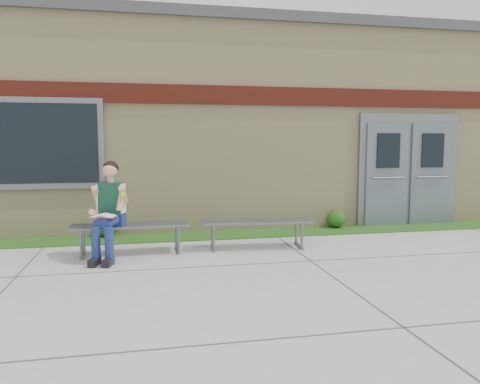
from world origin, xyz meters
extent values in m
plane|color=#9E9E99|center=(0.00, 0.00, 0.00)|extent=(80.00, 80.00, 0.00)
cube|color=#264813|center=(0.00, 2.60, 0.01)|extent=(16.00, 0.80, 0.02)
cube|color=beige|center=(0.00, 6.00, 2.00)|extent=(16.00, 6.00, 4.00)
cube|color=#3F3F42|center=(0.00, 6.00, 4.10)|extent=(16.20, 6.20, 0.20)
cube|color=maroon|center=(0.00, 2.97, 2.60)|extent=(16.00, 0.06, 0.35)
cube|color=slate|center=(-3.00, 2.96, 1.70)|extent=(1.90, 0.08, 1.60)
cube|color=black|center=(-3.00, 2.92, 1.70)|extent=(1.70, 0.04, 1.40)
cube|color=slate|center=(4.00, 2.96, 1.15)|extent=(2.20, 0.08, 2.30)
cube|color=#555F66|center=(3.50, 2.91, 1.05)|extent=(0.92, 0.06, 2.10)
cube|color=#555F66|center=(4.50, 2.91, 1.05)|extent=(0.92, 0.06, 2.10)
cube|color=slate|center=(-1.58, 1.50, 0.45)|extent=(1.81, 0.55, 0.03)
cube|color=slate|center=(-2.29, 1.50, 0.20)|extent=(0.06, 0.50, 0.41)
cube|color=slate|center=(-0.86, 1.50, 0.20)|extent=(0.06, 0.50, 0.41)
cube|color=slate|center=(0.42, 1.50, 0.44)|extent=(1.81, 0.65, 0.03)
cube|color=slate|center=(-0.29, 1.50, 0.20)|extent=(0.09, 0.50, 0.40)
cube|color=slate|center=(1.13, 1.50, 0.20)|extent=(0.09, 0.50, 0.40)
cube|color=navy|center=(-1.84, 1.45, 0.55)|extent=(0.41, 0.34, 0.17)
cube|color=#0D3228|center=(-1.85, 1.43, 0.88)|extent=(0.38, 0.29, 0.49)
sphere|color=#E29C7C|center=(-1.85, 1.42, 1.31)|extent=(0.27, 0.27, 0.22)
sphere|color=black|center=(-1.85, 1.44, 1.33)|extent=(0.28, 0.28, 0.23)
cylinder|color=navy|center=(-2.01, 1.20, 0.57)|extent=(0.26, 0.47, 0.16)
cylinder|color=navy|center=(-1.82, 1.15, 0.57)|extent=(0.26, 0.47, 0.16)
cylinder|color=navy|center=(-2.05, 0.95, 0.27)|extent=(0.13, 0.13, 0.53)
cylinder|color=navy|center=(-1.86, 0.90, 0.27)|extent=(0.13, 0.13, 0.53)
cube|color=black|center=(-2.06, 0.87, 0.05)|extent=(0.17, 0.29, 0.11)
cube|color=black|center=(-1.88, 0.83, 0.05)|extent=(0.17, 0.29, 0.11)
cylinder|color=#E29C7C|center=(-2.06, 1.41, 0.95)|extent=(0.15, 0.25, 0.28)
cylinder|color=#E29C7C|center=(-1.67, 1.31, 0.95)|extent=(0.15, 0.25, 0.28)
cube|color=white|center=(-1.94, 1.05, 0.68)|extent=(0.38, 0.31, 0.02)
cube|color=#BB4660|center=(-1.94, 1.05, 0.67)|extent=(0.38, 0.32, 0.01)
sphere|color=#8DC133|center=(-1.67, 1.16, 0.96)|extent=(0.09, 0.09, 0.09)
sphere|color=#264813|center=(-2.05, 2.85, 0.21)|extent=(0.38, 0.38, 0.38)
sphere|color=#264813|center=(2.40, 2.85, 0.20)|extent=(0.35, 0.35, 0.35)
camera|label=1|loc=(-1.35, -5.81, 1.74)|focal=35.00mm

